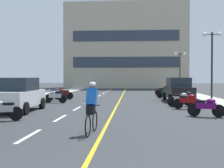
{
  "coord_description": "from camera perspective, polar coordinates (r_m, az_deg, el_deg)",
  "views": [
    {
      "loc": [
        1.22,
        -2.86,
        1.84
      ],
      "look_at": [
        0.05,
        14.2,
        1.44
      ],
      "focal_mm": 46.62,
      "sensor_mm": 36.0,
      "label": 1
    }
  ],
  "objects": [
    {
      "name": "lane_dash_11",
      "position": [
        49.0,
        0.15,
        -0.82
      ],
      "size": [
        0.14,
        2.2,
        0.01
      ],
      "primitive_type": "cube",
      "color": "silver",
      "rests_on": "ground"
    },
    {
      "name": "motorcycle_6",
      "position": [
        17.31,
        14.67,
        -3.25
      ],
      "size": [
        1.69,
        0.61,
        0.92
      ],
      "color": "black",
      "rests_on": "ground"
    },
    {
      "name": "lane_dash_2",
      "position": [
        13.38,
        -10.09,
        -6.59
      ],
      "size": [
        0.14,
        2.2,
        0.01
      ],
      "primitive_type": "cube",
      "color": "silver",
      "rests_on": "ground"
    },
    {
      "name": "lane_dash_4",
      "position": [
        21.19,
        -4.84,
        -3.65
      ],
      "size": [
        0.14,
        2.2,
        0.01
      ],
      "primitive_type": "cube",
      "color": "silver",
      "rests_on": "ground"
    },
    {
      "name": "curb_left",
      "position": [
        28.2,
        -13.46,
        -2.33
      ],
      "size": [
        2.4,
        72.0,
        0.12
      ],
      "primitive_type": "cube",
      "color": "#A8A8A3",
      "rests_on": "ground"
    },
    {
      "name": "parked_car_near",
      "position": [
        16.43,
        -17.79,
        -1.96
      ],
      "size": [
        1.97,
        4.22,
        1.82
      ],
      "color": "black",
      "rests_on": "ground"
    },
    {
      "name": "parked_car_mid",
      "position": [
        22.85,
        12.88,
        -1.03
      ],
      "size": [
        2.04,
        4.26,
        1.82
      ],
      "color": "black",
      "rests_on": "ground"
    },
    {
      "name": "lane_dash_8",
      "position": [
        37.04,
        -1.07,
        -1.52
      ],
      "size": [
        0.14,
        2.2,
        0.01
      ],
      "primitive_type": "cube",
      "color": "silver",
      "rests_on": "ground"
    },
    {
      "name": "lane_dash_5",
      "position": [
        25.13,
        -3.45,
        -2.87
      ],
      "size": [
        0.14,
        2.2,
        0.01
      ],
      "primitive_type": "cube",
      "color": "silver",
      "rests_on": "ground"
    },
    {
      "name": "motorcycle_7",
      "position": [
        18.75,
        13.35,
        -2.89
      ],
      "size": [
        1.69,
        0.61,
        0.92
      ],
      "color": "black",
      "rests_on": "ground"
    },
    {
      "name": "street_lamp_far",
      "position": [
        38.01,
        13.19,
        4.11
      ],
      "size": [
        1.46,
        0.36,
        4.87
      ],
      "color": "black",
      "rests_on": "curb_right"
    },
    {
      "name": "curb_right",
      "position": [
        27.58,
        16.46,
        -2.43
      ],
      "size": [
        2.4,
        72.0,
        0.12
      ],
      "primitive_type": "cube",
      "color": "#A8A8A3",
      "rests_on": "ground"
    },
    {
      "name": "street_lamp_mid",
      "position": [
        23.64,
        19.02,
        6.27
      ],
      "size": [
        1.46,
        0.36,
        5.19
      ],
      "color": "black",
      "rests_on": "curb_right"
    },
    {
      "name": "lane_dash_9",
      "position": [
        41.03,
        -0.58,
        -1.24
      ],
      "size": [
        0.14,
        2.2,
        0.01
      ],
      "primitive_type": "cube",
      "color": "silver",
      "rests_on": "ground"
    },
    {
      "name": "ground_plane",
      "position": [
        23.96,
        1.0,
        -3.08
      ],
      "size": [
        140.0,
        140.0,
        0.0
      ],
      "primitive_type": "plane",
      "color": "#2D3033"
    },
    {
      "name": "motorcycle_9",
      "position": [
        23.14,
        -10.8,
        -2.09
      ],
      "size": [
        1.7,
        0.6,
        0.92
      ],
      "color": "black",
      "rests_on": "ground"
    },
    {
      "name": "cyclist_rider",
      "position": [
        9.51,
        -4.03,
        -4.43
      ],
      "size": [
        0.42,
        1.77,
        1.71
      ],
      "color": "black",
      "rests_on": "ground"
    },
    {
      "name": "centre_line_yellow",
      "position": [
        26.94,
        1.86,
        -2.59
      ],
      "size": [
        0.12,
        66.0,
        0.01
      ],
      "primitive_type": "cube",
      "color": "gold",
      "rests_on": "ground"
    },
    {
      "name": "motorcycle_13",
      "position": [
        29.88,
        10.05,
        -1.32
      ],
      "size": [
        1.7,
        0.6,
        0.92
      ],
      "color": "black",
      "rests_on": "ground"
    },
    {
      "name": "motorcycle_11",
      "position": [
        26.15,
        10.62,
        -1.7
      ],
      "size": [
        1.7,
        0.6,
        0.92
      ],
      "color": "black",
      "rests_on": "ground"
    },
    {
      "name": "lane_dash_6",
      "position": [
        29.1,
        -2.44,
        -2.3
      ],
      "size": [
        0.14,
        2.2,
        0.01
      ],
      "primitive_type": "cube",
      "color": "silver",
      "rests_on": "ground"
    },
    {
      "name": "motorcycle_5",
      "position": [
        14.21,
        18.03,
        -4.26
      ],
      "size": [
        1.63,
        0.81,
        0.92
      ],
      "color": "black",
      "rests_on": "ground"
    },
    {
      "name": "lane_dash_10",
      "position": [
        45.01,
        -0.18,
        -1.01
      ],
      "size": [
        0.14,
        2.2,
        0.01
      ],
      "primitive_type": "cube",
      "color": "silver",
      "rests_on": "ground"
    },
    {
      "name": "motorcycle_12",
      "position": [
        28.22,
        10.51,
        -1.47
      ],
      "size": [
        1.7,
        0.6,
        0.92
      ],
      "color": "black",
      "rests_on": "ground"
    },
    {
      "name": "motorcycle_10",
      "position": [
        24.68,
        -9.53,
        -1.87
      ],
      "size": [
        1.7,
        0.6,
        0.92
      ],
      "color": "black",
      "rests_on": "ground"
    },
    {
      "name": "motorcycle_8",
      "position": [
        21.29,
        -11.08,
        -2.38
      ],
      "size": [
        1.7,
        0.6,
        0.92
      ],
      "color": "black",
      "rests_on": "ground"
    },
    {
      "name": "office_building",
      "position": [
        51.84,
        2.75,
        7.29
      ],
      "size": [
        20.73,
        7.51,
        14.46
      ],
      "color": "#BCAD93",
      "rests_on": "ground"
    },
    {
      "name": "motorcycle_4",
      "position": [
        13.15,
        -20.72,
        -4.73
      ],
      "size": [
        1.69,
        0.61,
        0.92
      ],
      "color": "black",
      "rests_on": "ground"
    },
    {
      "name": "lane_dash_3",
      "position": [
        17.26,
        -6.87,
        -4.79
      ],
      "size": [
        0.14,
        2.2,
        0.01
      ],
      "primitive_type": "cube",
      "color": "silver",
      "rests_on": "ground"
    },
    {
      "name": "lane_dash_7",
      "position": [
        33.07,
        -1.67,
        -1.86
      ],
      "size": [
        0.14,
        2.2,
        0.01
      ],
      "primitive_type": "cube",
      "color": "silver",
      "rests_on": "ground"
    },
    {
      "name": "lane_dash_1",
      "position": [
        9.6,
        -15.97,
        -9.75
      ],
      "size": [
        0.14,
        2.2,
        0.01
      ],
      "primitive_type": "cube",
      "color": "silver",
      "rests_on": "ground"
    }
  ]
}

